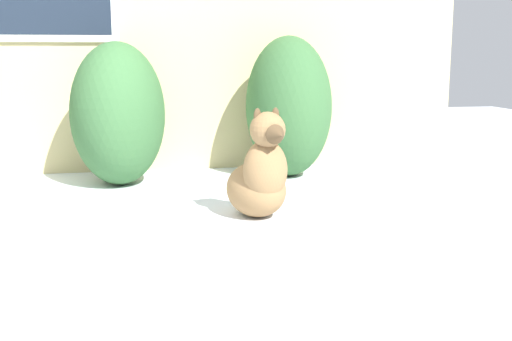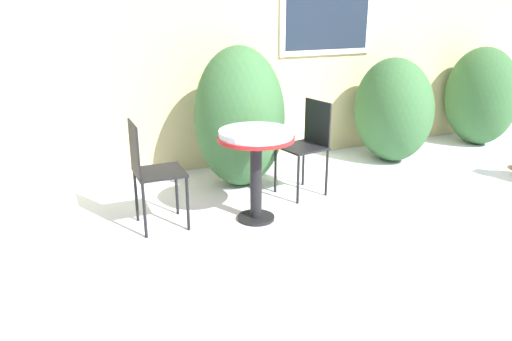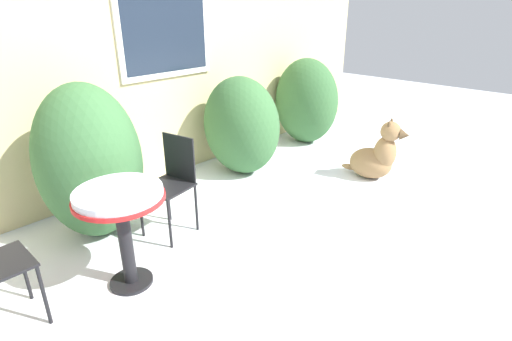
{
  "view_description": "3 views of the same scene",
  "coord_description": "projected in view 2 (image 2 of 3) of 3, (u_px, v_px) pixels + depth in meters",
  "views": [
    {
      "loc": [
        0.94,
        -3.69,
        1.06
      ],
      "look_at": [
        1.72,
        0.35,
        0.3
      ],
      "focal_mm": 45.0,
      "sensor_mm": 36.0,
      "label": 1
    },
    {
      "loc": [
        -2.81,
        -2.78,
        1.75
      ],
      "look_at": [
        -1.25,
        0.71,
        0.43
      ],
      "focal_mm": 35.0,
      "sensor_mm": 36.0,
      "label": 2
    },
    {
      "loc": [
        -2.39,
        -1.6,
        1.94
      ],
      "look_at": [
        0.0,
        0.6,
        0.55
      ],
      "focal_mm": 28.0,
      "sensor_mm": 36.0,
      "label": 3
    }
  ],
  "objects": [
    {
      "name": "patio_chair_far_side",
      "position": [
        151.0,
        169.0,
        3.89
      ],
      "size": [
        0.38,
        0.38,
        0.87
      ],
      "rotation": [
        0.0,
        0.0,
        1.56
      ],
      "color": "black",
      "rests_on": "ground_plane"
    },
    {
      "name": "house_wall",
      "position": [
        306.0,
        13.0,
        5.43
      ],
      "size": [
        8.0,
        0.1,
        3.16
      ],
      "color": "#D1BC84",
      "rests_on": "ground_plane"
    },
    {
      "name": "patio_table",
      "position": [
        256.0,
        148.0,
        3.98
      ],
      "size": [
        0.62,
        0.62,
        0.77
      ],
      "color": "black",
      "rests_on": "ground_plane"
    },
    {
      "name": "ground_plane",
      "position": [
        431.0,
        226.0,
        4.05
      ],
      "size": [
        16.0,
        16.0,
        0.0
      ],
      "primitive_type": "plane",
      "color": "silver"
    },
    {
      "name": "shrub_middle",
      "position": [
        393.0,
        110.0,
        5.56
      ],
      "size": [
        0.76,
        1.01,
        1.15
      ],
      "color": "#386638",
      "rests_on": "ground_plane"
    },
    {
      "name": "patio_chair_near_table",
      "position": [
        307.0,
        142.0,
        4.61
      ],
      "size": [
        0.44,
        0.44,
        0.87
      ],
      "rotation": [
        0.0,
        0.0,
        -1.39
      ],
      "color": "black",
      "rests_on": "ground_plane"
    },
    {
      "name": "shrub_right",
      "position": [
        481.0,
        96.0,
        6.2
      ],
      "size": [
        0.73,
        0.97,
        1.21
      ],
      "color": "#386638",
      "rests_on": "ground_plane"
    },
    {
      "name": "shrub_left",
      "position": [
        239.0,
        117.0,
        4.78
      ],
      "size": [
        0.86,
        0.91,
        1.35
      ],
      "color": "#386638",
      "rests_on": "ground_plane"
    }
  ]
}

